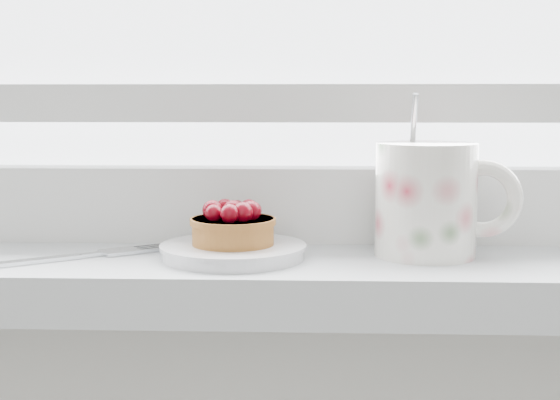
# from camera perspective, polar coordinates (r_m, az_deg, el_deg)

# --- Properties ---
(saucer) EXTENTS (0.12, 0.12, 0.01)m
(saucer) POSITION_cam_1_polar(r_m,az_deg,el_deg) (0.66, -3.44, -3.77)
(saucer) COLOR silver
(saucer) RESTS_ON windowsill
(raspberry_tart) EXTENTS (0.07, 0.07, 0.04)m
(raspberry_tart) POSITION_cam_1_polar(r_m,az_deg,el_deg) (0.66, -3.46, -1.82)
(raspberry_tart) COLOR brown
(raspberry_tart) RESTS_ON saucer
(floral_mug) EXTENTS (0.13, 0.10, 0.14)m
(floral_mug) POSITION_cam_1_polar(r_m,az_deg,el_deg) (0.68, 10.90, 0.19)
(floral_mug) COLOR white
(floral_mug) RESTS_ON windowsill
(fork) EXTENTS (0.18, 0.13, 0.00)m
(fork) POSITION_cam_1_polar(r_m,az_deg,el_deg) (0.68, -15.85, -4.11)
(fork) COLOR silver
(fork) RESTS_ON windowsill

